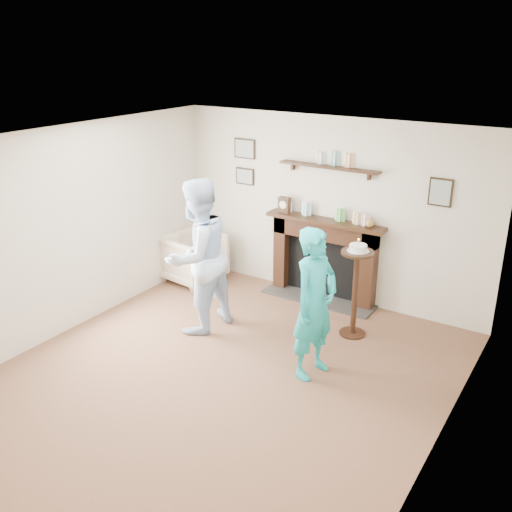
# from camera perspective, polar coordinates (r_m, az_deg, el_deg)

# --- Properties ---
(ground) EXTENTS (5.00, 5.00, 0.00)m
(ground) POSITION_cam_1_polar(r_m,az_deg,el_deg) (6.31, -3.31, -11.87)
(ground) COLOR brown
(ground) RESTS_ON ground
(room_shell) EXTENTS (4.54, 5.02, 2.52)m
(room_shell) POSITION_cam_1_polar(r_m,az_deg,el_deg) (6.14, 0.14, 3.99)
(room_shell) COLOR beige
(room_shell) RESTS_ON ground
(armchair) EXTENTS (0.90, 0.88, 0.73)m
(armchair) POSITION_cam_1_polar(r_m,az_deg,el_deg) (8.67, -6.21, -2.40)
(armchair) COLOR tan
(armchair) RESTS_ON ground
(man) EXTENTS (0.85, 1.02, 1.91)m
(man) POSITION_cam_1_polar(r_m,az_deg,el_deg) (7.29, -5.59, -7.11)
(man) COLOR silver
(man) RESTS_ON ground
(woman) EXTENTS (0.50, 0.67, 1.65)m
(woman) POSITION_cam_1_polar(r_m,az_deg,el_deg) (6.39, 5.62, -11.47)
(woman) COLOR teal
(woman) RESTS_ON ground
(pedestal_table) EXTENTS (0.39, 0.39, 1.25)m
(pedestal_table) POSITION_cam_1_polar(r_m,az_deg,el_deg) (6.87, 9.98, -2.04)
(pedestal_table) COLOR black
(pedestal_table) RESTS_ON ground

